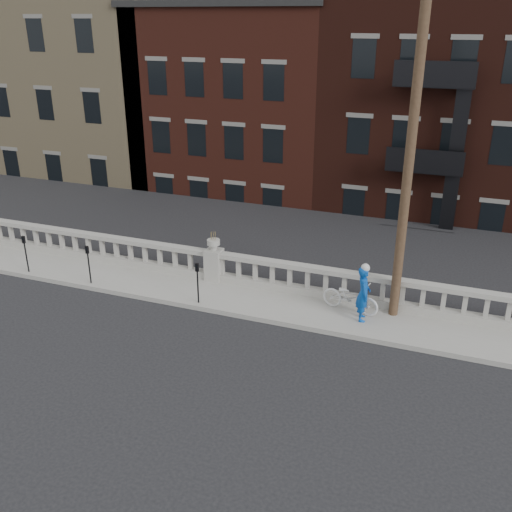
% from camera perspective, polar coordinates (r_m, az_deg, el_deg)
% --- Properties ---
extents(ground, '(120.00, 120.00, 0.00)m').
position_cam_1_polar(ground, '(16.95, -9.76, -8.06)').
color(ground, black).
rests_on(ground, ground).
extents(sidewalk, '(32.00, 2.20, 0.15)m').
position_cam_1_polar(sidewalk, '(19.22, -5.34, -3.62)').
color(sidewalk, gray).
rests_on(sidewalk, ground).
extents(balustrade, '(28.00, 0.34, 1.03)m').
position_cam_1_polar(balustrade, '(19.75, -4.20, -1.01)').
color(balustrade, gray).
rests_on(balustrade, sidewalk).
extents(planter_pedestal, '(0.55, 0.55, 1.76)m').
position_cam_1_polar(planter_pedestal, '(19.68, -4.22, -0.50)').
color(planter_pedestal, gray).
rests_on(planter_pedestal, sidewalk).
extents(lower_level, '(80.00, 44.00, 20.80)m').
position_cam_1_polar(lower_level, '(36.64, 9.42, 13.19)').
color(lower_level, '#605E59').
rests_on(lower_level, ground).
extents(utility_pole, '(1.60, 0.28, 10.00)m').
position_cam_1_polar(utility_pole, '(16.41, 15.17, 10.19)').
color(utility_pole, '#422D1E').
rests_on(utility_pole, sidewalk).
extents(parking_meter_b, '(0.10, 0.09, 1.36)m').
position_cam_1_polar(parking_meter_b, '(21.72, -22.08, 0.58)').
color(parking_meter_b, black).
rests_on(parking_meter_b, sidewalk).
extents(parking_meter_c, '(0.10, 0.09, 1.36)m').
position_cam_1_polar(parking_meter_c, '(20.08, -16.42, -0.42)').
color(parking_meter_c, black).
rests_on(parking_meter_c, sidewalk).
extents(parking_meter_d, '(0.10, 0.09, 1.36)m').
position_cam_1_polar(parking_meter_d, '(18.03, -5.87, -2.26)').
color(parking_meter_d, black).
rests_on(parking_meter_d, sidewalk).
extents(bicycle, '(1.91, 0.97, 0.96)m').
position_cam_1_polar(bicycle, '(17.85, 9.43, -4.05)').
color(bicycle, silver).
rests_on(bicycle, sidewalk).
extents(cyclist, '(0.55, 0.71, 1.72)m').
position_cam_1_polar(cyclist, '(17.26, 10.68, -3.72)').
color(cyclist, '#0B46A8').
rests_on(cyclist, sidewalk).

